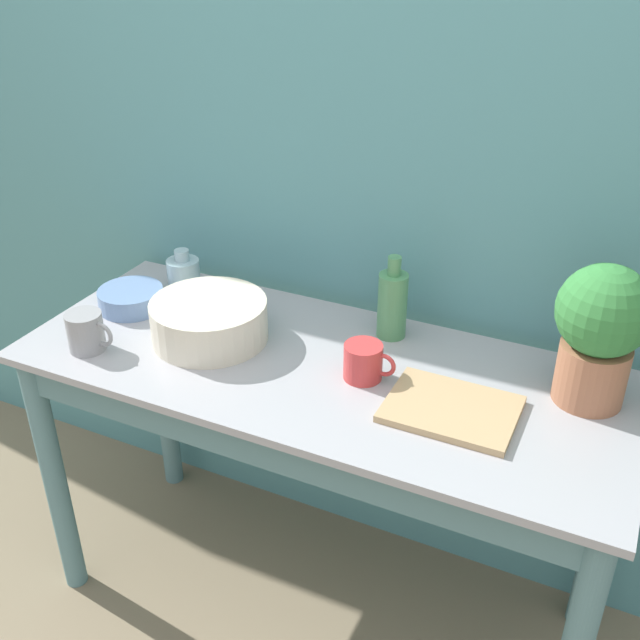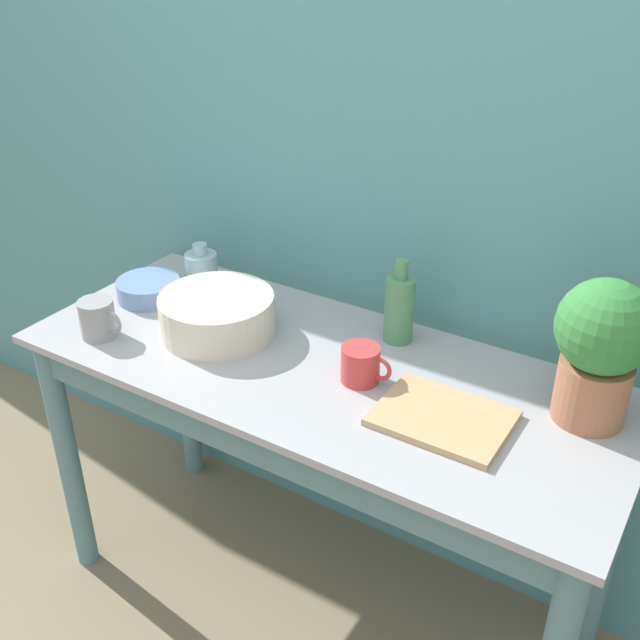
{
  "view_description": "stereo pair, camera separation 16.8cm",
  "coord_description": "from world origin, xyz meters",
  "views": [
    {
      "loc": [
        0.63,
        -1.03,
        1.74
      ],
      "look_at": [
        0.0,
        0.29,
        0.91
      ],
      "focal_mm": 42.0,
      "sensor_mm": 36.0,
      "label": 1
    },
    {
      "loc": [
        0.78,
        -0.95,
        1.74
      ],
      "look_at": [
        0.0,
        0.29,
        0.91
      ],
      "focal_mm": 42.0,
      "sensor_mm": 36.0,
      "label": 2
    }
  ],
  "objects": [
    {
      "name": "wall_back",
      "position": [
        0.0,
        0.64,
        1.2
      ],
      "size": [
        6.0,
        0.05,
        2.4
      ],
      "color": "teal",
      "rests_on": "ground_plane"
    },
    {
      "name": "counter_table",
      "position": [
        0.0,
        0.27,
        0.64
      ],
      "size": [
        1.44,
        0.59,
        0.79
      ],
      "color": "slate",
      "rests_on": "ground_plane"
    },
    {
      "name": "potted_plant",
      "position": [
        0.58,
        0.42,
        0.97
      ],
      "size": [
        0.2,
        0.2,
        0.32
      ],
      "color": "#A36647",
      "rests_on": "counter_table"
    },
    {
      "name": "bowl_wash_large",
      "position": [
        -0.3,
        0.29,
        0.84
      ],
      "size": [
        0.28,
        0.28,
        0.1
      ],
      "color": "beige",
      "rests_on": "counter_table"
    },
    {
      "name": "bottle_tall",
      "position": [
        0.1,
        0.49,
        0.88
      ],
      "size": [
        0.07,
        0.07,
        0.21
      ],
      "color": "#4C8C59",
      "rests_on": "counter_table"
    },
    {
      "name": "bottle_short",
      "position": [
        -0.48,
        0.45,
        0.85
      ],
      "size": [
        0.09,
        0.09,
        0.13
      ],
      "color": "#93B2BC",
      "rests_on": "counter_table"
    },
    {
      "name": "mug_grey",
      "position": [
        -0.53,
        0.12,
        0.84
      ],
      "size": [
        0.12,
        0.09,
        0.1
      ],
      "color": "gray",
      "rests_on": "counter_table"
    },
    {
      "name": "mug_red",
      "position": [
        0.11,
        0.29,
        0.83
      ],
      "size": [
        0.12,
        0.09,
        0.08
      ],
      "color": "#C63838",
      "rests_on": "counter_table"
    },
    {
      "name": "bowl_small_blue",
      "position": [
        -0.57,
        0.33,
        0.82
      ],
      "size": [
        0.17,
        0.17,
        0.05
      ],
      "color": "#6684B2",
      "rests_on": "counter_table"
    },
    {
      "name": "tray_board",
      "position": [
        0.33,
        0.25,
        0.8
      ],
      "size": [
        0.27,
        0.21,
        0.02
      ],
      "color": "tan",
      "rests_on": "counter_table"
    }
  ]
}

